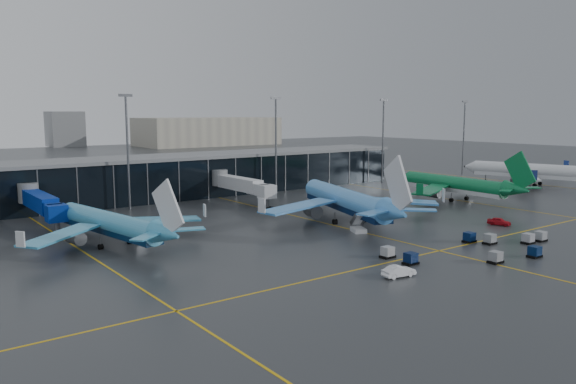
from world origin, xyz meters
TOP-DOWN VIEW (x-y plane):
  - ground at (0.00, 0.00)m, footprint 600.00×600.00m
  - terminal_pier at (0.00, 62.00)m, footprint 142.00×17.00m
  - jet_bridges at (-35.00, 42.99)m, footprint 94.00×27.50m
  - flood_masts at (5.00, 50.00)m, footprint 203.00×0.50m
  - distant_hangars at (49.94, 270.08)m, footprint 260.00×71.00m
  - taxi_lines at (10.00, 10.61)m, footprint 220.00×120.00m
  - airliner_arkefly at (-30.05, 20.09)m, footprint 38.82×42.61m
  - airliner_klm_near at (14.44, 11.75)m, footprint 51.43×54.98m
  - airliner_aer_lingus at (54.58, 16.02)m, footprint 38.38×42.95m
  - airliner_ba at (96.18, 19.80)m, footprint 49.70×53.55m
  - baggage_carts at (15.43, -19.29)m, footprint 30.93×14.55m
  - mobile_airstair at (9.48, 2.64)m, footprint 3.33×3.82m
  - service_van_red at (35.59, -9.03)m, footprint 2.81×4.64m
  - service_van_white at (-5.72, -20.80)m, footprint 4.89×2.30m

SIDE VIEW (x-z plane):
  - ground at x=0.00m, z-range 0.00..0.00m
  - taxi_lines at x=10.00m, z-range 0.00..0.02m
  - service_van_red at x=35.59m, z-range 0.00..1.48m
  - baggage_carts at x=15.43m, z-range -0.09..1.61m
  - mobile_airstair at x=9.48m, z-range -0.95..2.49m
  - service_van_white at x=-5.72m, z-range 0.00..1.55m
  - jet_bridges at x=-35.00m, z-range 0.95..8.15m
  - terminal_pier at x=0.00m, z-range 0.07..10.77m
  - airliner_arkefly at x=-30.05m, z-range 0.00..11.60m
  - airliner_aer_lingus at x=54.58m, z-range 0.00..12.45m
  - airliner_ba at x=96.18m, z-range 0.00..13.77m
  - airliner_klm_near at x=14.44m, z-range 0.00..13.84m
  - distant_hangars at x=49.94m, z-range -2.21..19.79m
  - flood_masts at x=5.00m, z-range 1.06..26.56m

